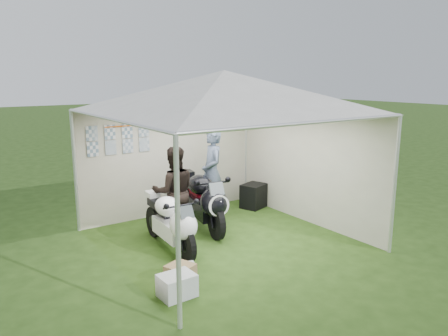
{
  "coord_description": "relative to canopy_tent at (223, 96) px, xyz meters",
  "views": [
    {
      "loc": [
        -4.19,
        -6.12,
        2.91
      ],
      "look_at": [
        0.24,
        0.35,
        1.25
      ],
      "focal_mm": 35.0,
      "sensor_mm": 36.0,
      "label": 1
    }
  ],
  "objects": [
    {
      "name": "crate_2",
      "position": [
        -1.35,
        -0.98,
        -2.46
      ],
      "size": [
        0.39,
        0.36,
        0.23
      ],
      "primitive_type": "cube",
      "rotation": [
        0.0,
        0.0,
        -0.34
      ],
      "color": "#B6BBBF",
      "rests_on": "ground"
    },
    {
      "name": "crate_1",
      "position": [
        -1.47,
        -1.09,
        -2.42
      ],
      "size": [
        0.44,
        0.44,
        0.31
      ],
      "primitive_type": "cube",
      "rotation": [
        0.0,
        0.0,
        0.38
      ],
      "color": "olive",
      "rests_on": "ground"
    },
    {
      "name": "canopy_tent",
      "position": [
        0.0,
        0.0,
        0.0
      ],
      "size": [
        5.66,
        5.66,
        3.0
      ],
      "color": "silver",
      "rests_on": "ground"
    },
    {
      "name": "crate_0",
      "position": [
        -1.67,
        -1.34,
        -2.42
      ],
      "size": [
        0.48,
        0.37,
        0.31
      ],
      "primitive_type": "cube",
      "rotation": [
        0.0,
        0.0,
        0.03
      ],
      "color": "silver",
      "rests_on": "ground"
    },
    {
      "name": "ground",
      "position": [
        0.0,
        -0.03,
        -2.58
      ],
      "size": [
        80.0,
        80.0,
        0.0
      ],
      "primitive_type": "plane",
      "color": "#244012",
      "rests_on": "ground"
    },
    {
      "name": "equipment_box",
      "position": [
        1.7,
        1.27,
        -2.31
      ],
      "size": [
        0.65,
        0.58,
        0.54
      ],
      "primitive_type": "cube",
      "rotation": [
        0.0,
        0.0,
        0.34
      ],
      "color": "black",
      "rests_on": "ground"
    },
    {
      "name": "motorcycle_white",
      "position": [
        -0.97,
        0.12,
        -2.06
      ],
      "size": [
        0.49,
        1.88,
        0.93
      ],
      "rotation": [
        0.0,
        0.0,
        -0.06
      ],
      "color": "black",
      "rests_on": "ground"
    },
    {
      "name": "person_dark_jacket",
      "position": [
        -0.58,
        0.74,
        -1.74
      ],
      "size": [
        0.97,
        0.86,
        1.66
      ],
      "primitive_type": "imported",
      "rotation": [
        0.0,
        0.0,
        2.8
      ],
      "color": "black",
      "rests_on": "ground"
    },
    {
      "name": "person_blue_jacket",
      "position": [
        0.6,
        1.29,
        -1.64
      ],
      "size": [
        0.61,
        0.78,
        1.87
      ],
      "primitive_type": "imported",
      "rotation": [
        0.0,
        0.0,
        -1.84
      ],
      "color": "slate",
      "rests_on": "ground"
    },
    {
      "name": "paddock_stand",
      "position": [
        0.22,
        1.69,
        -2.41
      ],
      "size": [
        0.5,
        0.36,
        0.34
      ],
      "primitive_type": "cube",
      "rotation": [
        0.0,
        0.0,
        -0.19
      ],
      "color": "#0B2DA8",
      "rests_on": "ground"
    },
    {
      "name": "motorcycle_black",
      "position": [
        0.04,
        0.73,
        -1.98
      ],
      "size": [
        0.72,
        2.13,
        1.06
      ],
      "rotation": [
        0.0,
        0.0,
        -0.19
      ],
      "color": "black",
      "rests_on": "ground"
    }
  ]
}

